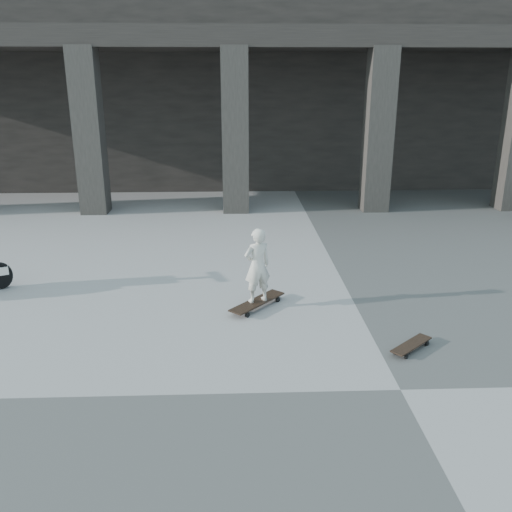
{
  "coord_description": "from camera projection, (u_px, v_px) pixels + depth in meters",
  "views": [
    {
      "loc": [
        -1.81,
        -5.15,
        3.29
      ],
      "look_at": [
        -1.49,
        2.81,
        0.65
      ],
      "focal_mm": 38.0,
      "sensor_mm": 36.0,
      "label": 1
    }
  ],
  "objects": [
    {
      "name": "colonnade",
      "position": [
        288.0,
        85.0,
        18.1
      ],
      "size": [
        28.0,
        8.82,
        6.0
      ],
      "color": "black",
      "rests_on": "ground"
    },
    {
      "name": "skateboard_spare",
      "position": [
        411.0,
        345.0,
        6.85
      ],
      "size": [
        0.65,
        0.6,
        0.08
      ],
      "rotation": [
        0.0,
        0.0,
        0.72
      ],
      "color": "black",
      "rests_on": "ground"
    },
    {
      "name": "ground",
      "position": [
        401.0,
        390.0,
        5.99
      ],
      "size": [
        90.0,
        90.0,
        0.0
      ],
      "primitive_type": "plane",
      "color": "#4C4C49",
      "rests_on": "ground"
    },
    {
      "name": "child",
      "position": [
        257.0,
        266.0,
        7.92
      ],
      "size": [
        0.48,
        0.41,
        1.13
      ],
      "primitive_type": "imported",
      "rotation": [
        0.0,
        0.0,
        3.55
      ],
      "color": "beige",
      "rests_on": "longboard"
    },
    {
      "name": "longboard",
      "position": [
        257.0,
        302.0,
        8.1
      ],
      "size": [
        0.87,
        0.95,
        0.1
      ],
      "rotation": [
        0.0,
        0.0,
        0.85
      ],
      "color": "black",
      "rests_on": "ground"
    }
  ]
}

